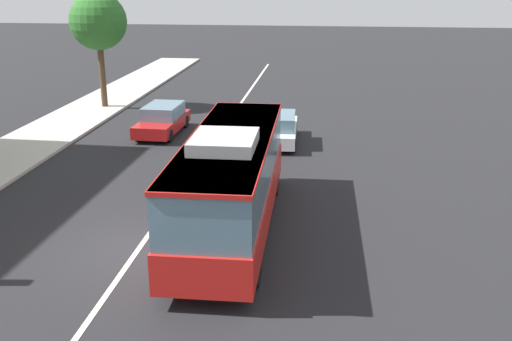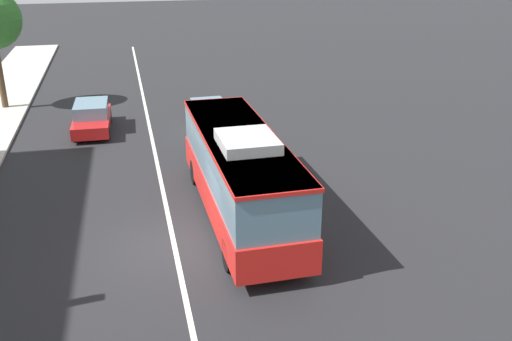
% 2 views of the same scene
% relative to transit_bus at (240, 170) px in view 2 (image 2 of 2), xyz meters
% --- Properties ---
extents(ground_plane, '(160.00, 160.00, 0.00)m').
position_rel_transit_bus_xyz_m(ground_plane, '(-1.56, 2.54, -1.81)').
color(ground_plane, black).
extents(lane_centre_line, '(76.00, 0.16, 0.01)m').
position_rel_transit_bus_xyz_m(lane_centre_line, '(-1.56, 2.54, -1.80)').
color(lane_centre_line, silver).
rests_on(lane_centre_line, ground_plane).
extents(transit_bus, '(10.04, 2.65, 3.46)m').
position_rel_transit_bus_xyz_m(transit_bus, '(0.00, 0.00, 0.00)').
color(transit_bus, red).
rests_on(transit_bus, ground_plane).
extents(sedan_white, '(4.56, 1.95, 1.46)m').
position_rel_transit_bus_xyz_m(sedan_white, '(10.43, -0.56, -1.09)').
color(sedan_white, white).
rests_on(sedan_white, ground_plane).
extents(sedan_red, '(4.55, 1.93, 1.46)m').
position_rel_transit_bus_xyz_m(sedan_red, '(11.56, 5.44, -1.09)').
color(sedan_red, '#B21919').
rests_on(sedan_red, ground_plane).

